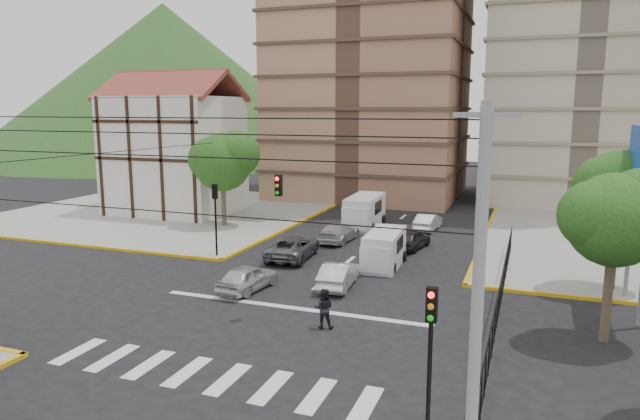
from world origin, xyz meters
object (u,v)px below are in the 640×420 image
at_px(traffic_light_nw, 215,208).
at_px(car_white_front_right, 339,275).
at_px(pedestrian_crosswalk, 324,308).
at_px(van_left_lane, 364,213).
at_px(van_right_lane, 383,250).
at_px(traffic_light_se, 430,342).
at_px(car_silver_front_left, 248,278).

distance_m(traffic_light_nw, car_white_front_right, 9.62).
xyz_separation_m(car_white_front_right, pedestrian_crosswalk, (1.20, -5.45, 0.19)).
bearing_deg(van_left_lane, van_right_lane, -69.95).
distance_m(traffic_light_nw, pedestrian_crosswalk, 13.25).
xyz_separation_m(traffic_light_se, van_left_lane, (-9.69, 27.38, -1.93)).
distance_m(car_silver_front_left, pedestrian_crosswalk, 6.25).
xyz_separation_m(traffic_light_nw, pedestrian_crosswalk, (10.04, -8.35, -2.27)).
relative_size(van_right_lane, car_silver_front_left, 1.19).
bearing_deg(car_silver_front_left, traffic_light_se, 142.50).
bearing_deg(car_white_front_right, van_right_lane, -110.08).
height_order(van_right_lane, van_left_lane, van_left_lane).
height_order(traffic_light_se, car_silver_front_left, traffic_light_se).
relative_size(car_white_front_right, pedestrian_crosswalk, 2.35).
bearing_deg(traffic_light_se, car_white_front_right, 118.01).
height_order(van_right_lane, pedestrian_crosswalk, van_right_lane).
distance_m(traffic_light_se, car_silver_front_left, 15.34).
xyz_separation_m(van_right_lane, car_white_front_right, (-1.21, -4.45, -0.33)).
bearing_deg(traffic_light_se, pedestrian_crosswalk, 127.49).
bearing_deg(car_white_front_right, car_silver_front_left, 22.73).
height_order(traffic_light_nw, car_white_front_right, traffic_light_nw).
bearing_deg(car_silver_front_left, car_white_front_right, -145.69).
distance_m(traffic_light_se, traffic_light_nw, 22.06).
relative_size(car_silver_front_left, car_white_front_right, 0.97).
bearing_deg(pedestrian_crosswalk, car_white_front_right, -89.49).
distance_m(van_right_lane, car_silver_front_left, 8.46).
distance_m(van_left_lane, pedestrian_crosswalk, 20.55).
xyz_separation_m(car_silver_front_left, pedestrian_crosswalk, (5.29, -3.32, 0.19)).
bearing_deg(van_left_lane, traffic_light_se, -72.53).
bearing_deg(car_white_front_right, van_left_lane, -83.52).
xyz_separation_m(traffic_light_se, car_white_front_right, (-6.76, 12.70, -2.46)).
xyz_separation_m(van_right_lane, car_silver_front_left, (-5.30, -6.58, -0.33)).
relative_size(car_silver_front_left, pedestrian_crosswalk, 2.29).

